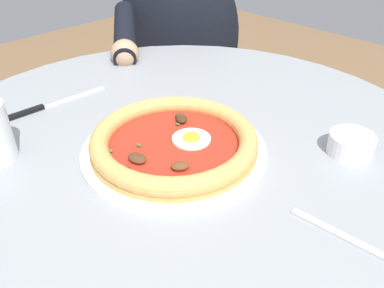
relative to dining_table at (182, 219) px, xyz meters
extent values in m
cylinder|color=gray|center=(0.00, 0.00, 0.17)|extent=(0.95, 0.95, 0.03)
cylinder|color=gray|center=(0.00, 0.00, -0.20)|extent=(0.12, 0.12, 0.71)
cylinder|color=white|center=(-0.02, 0.03, 0.19)|extent=(0.30, 0.30, 0.01)
cylinder|color=tan|center=(-0.02, 0.03, 0.20)|extent=(0.27, 0.27, 0.01)
torus|color=tan|center=(-0.02, 0.03, 0.21)|extent=(0.27, 0.27, 0.03)
cylinder|color=red|center=(-0.02, 0.03, 0.20)|extent=(0.25, 0.25, 0.00)
cylinder|color=white|center=(-0.03, 0.01, 0.21)|extent=(0.06, 0.06, 0.00)
ellipsoid|color=yellow|center=(-0.03, 0.01, 0.21)|extent=(0.03, 0.03, 0.02)
ellipsoid|color=#3D2314|center=(0.02, -0.02, 0.21)|extent=(0.03, 0.03, 0.01)
ellipsoid|color=#4C2D19|center=(-0.03, 0.14, 0.21)|extent=(0.03, 0.03, 0.01)
ellipsoid|color=brown|center=(-0.08, 0.07, 0.21)|extent=(0.03, 0.03, 0.01)
ellipsoid|color=#4C2D19|center=(0.03, -0.03, 0.21)|extent=(0.03, 0.02, 0.01)
ellipsoid|color=#4C2D19|center=(-0.02, 0.11, 0.21)|extent=(0.03, 0.03, 0.01)
ellipsoid|color=#2D6B28|center=(0.03, 0.12, 0.21)|extent=(0.01, 0.01, 0.00)
ellipsoid|color=#2D6B28|center=(0.01, 0.08, 0.21)|extent=(0.01, 0.01, 0.00)
ellipsoid|color=#2D6B28|center=(0.02, -0.01, 0.21)|extent=(0.01, 0.01, 0.00)
cube|color=silver|center=(0.27, 0.04, 0.19)|extent=(0.02, 0.13, 0.00)
cube|color=black|center=(0.27, 0.15, 0.19)|extent=(0.01, 0.09, 0.01)
cylinder|color=white|center=(-0.22, -0.17, 0.20)|extent=(0.07, 0.07, 0.03)
cylinder|color=olive|center=(-0.22, -0.17, 0.21)|extent=(0.06, 0.06, 0.01)
cube|color=#BCBCC1|center=(-0.32, 0.01, 0.19)|extent=(0.18, 0.02, 0.00)
cube|color=#282833|center=(0.49, -0.46, -0.35)|extent=(0.44, 0.44, 0.45)
ellipsoid|color=black|center=(0.49, -0.46, 0.14)|extent=(0.42, 0.43, 0.53)
cylinder|color=black|center=(0.43, -0.21, 0.22)|extent=(0.24, 0.21, 0.10)
sphere|color=tan|center=(0.35, -0.15, 0.21)|extent=(0.07, 0.07, 0.07)
cube|color=beige|center=(0.53, -0.49, -0.13)|extent=(0.62, 0.62, 0.02)
cube|color=beige|center=(0.68, -0.64, 0.10)|extent=(0.29, 0.30, 0.45)
cylinder|color=#B7B2A8|center=(0.52, -0.21, -0.36)|extent=(0.02, 0.02, 0.43)
cylinder|color=#B7B2A8|center=(0.24, -0.50, -0.36)|extent=(0.02, 0.02, 0.43)
cylinder|color=#B7B2A8|center=(0.81, -0.49, -0.36)|extent=(0.02, 0.02, 0.43)
cylinder|color=#B7B2A8|center=(0.53, -0.78, -0.36)|extent=(0.02, 0.02, 0.43)
camera|label=1|loc=(-0.41, 0.38, 0.55)|focal=36.60mm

